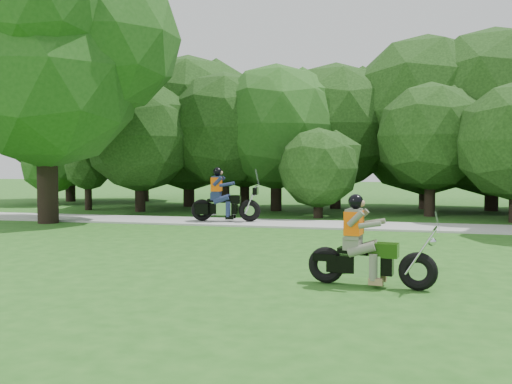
# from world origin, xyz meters

# --- Properties ---
(ground) EXTENTS (100.00, 100.00, 0.00)m
(ground) POSITION_xyz_m (0.00, 0.00, 0.00)
(ground) COLOR #225819
(ground) RESTS_ON ground
(walkway) EXTENTS (60.00, 2.20, 0.06)m
(walkway) POSITION_xyz_m (0.00, 8.00, 0.03)
(walkway) COLOR #A8A8A3
(walkway) RESTS_ON ground
(tree_line) EXTENTS (39.31, 11.66, 7.89)m
(tree_line) POSITION_xyz_m (0.89, 14.68, 3.67)
(tree_line) COLOR black
(tree_line) RESTS_ON ground
(big_tree_west) EXTENTS (8.64, 6.56, 9.96)m
(big_tree_west) POSITION_xyz_m (-10.54, 6.85, 5.76)
(big_tree_west) COLOR black
(big_tree_west) RESTS_ON ground
(chopper_motorcycle) EXTENTS (2.13, 0.68, 1.52)m
(chopper_motorcycle) POSITION_xyz_m (0.39, -0.85, 0.56)
(chopper_motorcycle) COLOR black
(chopper_motorcycle) RESTS_ON ground
(touring_motorcycle) EXTENTS (2.38, 0.85, 1.82)m
(touring_motorcycle) POSITION_xyz_m (-4.86, 7.93, 0.72)
(touring_motorcycle) COLOR black
(touring_motorcycle) RESTS_ON walkway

